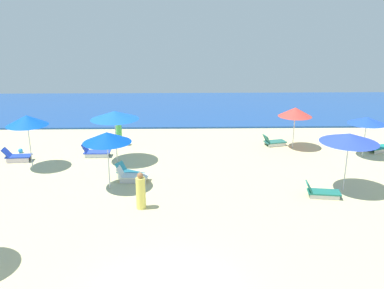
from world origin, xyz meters
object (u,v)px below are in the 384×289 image
object	(u,v)px
lounge_chair_3_0	(129,173)
umbrella_3	(107,137)
lounge_chair_3_1	(132,176)
lounge_chair_6_0	(95,152)
umbrella_5	(349,138)
umbrella_7	(27,120)
lounge_chair_0_0	(273,142)
lounge_chair_7_0	(16,156)
beach_ball_1	(20,151)
umbrella_0	(295,112)
lounge_chair_5_0	(321,192)
lounge_chair_4_0	(378,148)
umbrella_6	(115,115)
beachgoer_2	(141,192)
umbrella_4	(367,121)
beachgoer_0	(119,133)

from	to	relation	value
lounge_chair_3_0	umbrella_3	bearing A→B (deg)	179.01
lounge_chair_3_1	lounge_chair_6_0	xyz separation A→B (m)	(-2.40, 3.57, 0.00)
lounge_chair_3_1	umbrella_5	xyz separation A→B (m)	(9.45, -1.21, 2.15)
umbrella_7	lounge_chair_6_0	bearing A→B (deg)	30.05
lounge_chair_0_0	lounge_chair_6_0	distance (m)	10.26
lounge_chair_7_0	beach_ball_1	size ratio (longest dim) A/B	5.76
lounge_chair_0_0	lounge_chair_3_1	distance (m)	9.36
umbrella_0	umbrella_3	xyz separation A→B (m)	(-9.63, -5.58, 0.24)
umbrella_0	umbrella_3	size ratio (longest dim) A/B	0.92
lounge_chair_5_0	lounge_chair_3_0	bearing A→B (deg)	82.82
umbrella_0	lounge_chair_4_0	bearing A→B (deg)	-10.63
lounge_chair_5_0	lounge_chair_0_0	bearing A→B (deg)	12.56
umbrella_3	umbrella_6	size ratio (longest dim) A/B	0.95
umbrella_5	beachgoer_2	distance (m)	9.04
lounge_chair_3_0	lounge_chair_0_0	bearing A→B (deg)	-28.70
lounge_chair_3_0	beach_ball_1	world-z (taller)	lounge_chair_3_0
umbrella_7	beachgoer_2	bearing A→B (deg)	-38.32
umbrella_3	umbrella_4	bearing A→B (deg)	17.09
umbrella_7	umbrella_6	bearing A→B (deg)	10.95
lounge_chair_5_0	beachgoer_2	size ratio (longest dim) A/B	0.99
umbrella_3	beach_ball_1	size ratio (longest dim) A/B	10.27
lounge_chair_3_0	lounge_chair_5_0	world-z (taller)	lounge_chair_3_0
lounge_chair_3_0	umbrella_5	distance (m)	10.01
lounge_chair_3_1	umbrella_6	distance (m)	3.70
lounge_chair_0_0	umbrella_3	world-z (taller)	umbrella_3
umbrella_3	lounge_chair_0_0	bearing A→B (deg)	34.97
beachgoer_2	umbrella_5	bearing A→B (deg)	-78.93
umbrella_3	lounge_chair_3_0	bearing A→B (deg)	59.18
lounge_chair_0_0	umbrella_4	distance (m)	5.20
lounge_chair_0_0	beach_ball_1	distance (m)	14.46
lounge_chair_5_0	beachgoer_0	bearing A→B (deg)	60.83
umbrella_4	umbrella_6	world-z (taller)	umbrella_6
lounge_chair_0_0	beachgoer_2	size ratio (longest dim) A/B	0.94
lounge_chair_3_1	umbrella_6	size ratio (longest dim) A/B	0.54
lounge_chair_3_1	lounge_chair_7_0	bearing A→B (deg)	71.53
lounge_chair_3_0	lounge_chair_4_0	bearing A→B (deg)	-45.49
beach_ball_1	umbrella_5	bearing A→B (deg)	-18.74
umbrella_0	lounge_chair_4_0	size ratio (longest dim) A/B	1.51
umbrella_6	lounge_chair_7_0	bearing A→B (deg)	178.58
umbrella_0	beachgoer_0	distance (m)	10.24
lounge_chair_3_1	umbrella_7	world-z (taller)	umbrella_7
lounge_chair_3_1	beach_ball_1	xyz separation A→B (m)	(-6.71, 4.27, -0.14)
lounge_chair_4_0	umbrella_5	distance (m)	6.85
beach_ball_1	umbrella_6	bearing A→B (deg)	-15.35
lounge_chair_3_0	lounge_chair_5_0	xyz separation A→B (m)	(8.43, -2.33, -0.03)
umbrella_5	beachgoer_0	distance (m)	12.86
lounge_chair_0_0	lounge_chair_5_0	world-z (taller)	lounge_chair_0_0
umbrella_0	lounge_chair_5_0	distance (m)	7.01
lounge_chair_6_0	umbrella_5	bearing A→B (deg)	-111.95
lounge_chair_6_0	beachgoer_2	world-z (taller)	beachgoer_2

